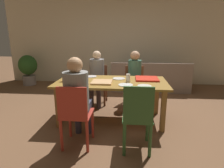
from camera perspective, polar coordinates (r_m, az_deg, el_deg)
ground_plane at (r=3.64m, az=-0.14°, el=-10.60°), size 20.00×20.00×0.00m
back_wall at (r=6.21m, az=2.40°, el=13.32°), size 7.38×0.12×2.83m
dining_table at (r=3.42m, az=-0.15°, el=-0.61°), size 1.97×0.98×0.75m
chair_0 at (r=2.65m, az=-11.00°, el=-8.82°), size 0.41×0.44×0.92m
person_0 at (r=2.70m, az=-10.41°, el=-2.99°), size 0.34×0.54×1.27m
chair_1 at (r=4.41m, az=-4.30°, el=0.54°), size 0.43×0.42×0.87m
person_1 at (r=4.22m, az=-4.67°, el=3.07°), size 0.32×0.54×1.21m
chair_2 at (r=4.35m, az=6.68°, el=0.33°), size 0.44×0.40×0.86m
person_2 at (r=4.16m, az=6.81°, el=2.92°), size 0.29×0.47×1.22m
chair_3 at (r=2.54m, az=7.69°, el=-9.88°), size 0.39×0.46×0.96m
pizza_box_0 at (r=3.28m, az=-3.08°, el=0.60°), size 0.35×0.35×0.03m
pizza_box_1 at (r=3.57m, az=10.47°, el=1.58°), size 0.41×0.41×0.03m
plate_0 at (r=3.76m, az=-6.22°, el=2.25°), size 0.21×0.21×0.01m
plate_1 at (r=3.09m, az=9.76°, el=-0.61°), size 0.23×0.23×0.01m
plate_2 at (r=3.57m, az=2.08°, el=1.66°), size 0.23×0.23×0.01m
plate_3 at (r=3.12m, az=4.13°, el=-0.29°), size 0.24×0.24×0.01m
drinking_glass_0 at (r=3.38m, az=-12.91°, el=1.40°), size 0.07×0.07×0.11m
drinking_glass_1 at (r=3.30m, az=4.88°, el=1.77°), size 0.07×0.07×0.15m
drinking_glass_2 at (r=3.48m, az=-14.16°, el=1.89°), size 0.08×0.08×0.13m
couch at (r=5.58m, az=11.25°, el=1.18°), size 2.17×0.85×0.82m
potted_plant at (r=6.53m, az=-23.97°, el=4.45°), size 0.56×0.56×0.94m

